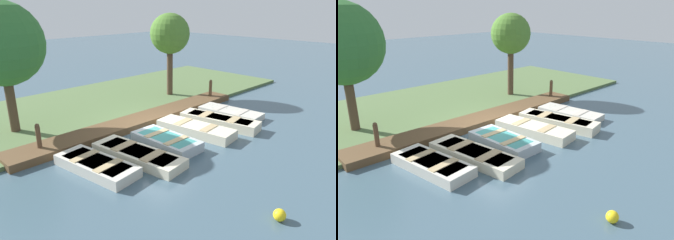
{
  "view_description": "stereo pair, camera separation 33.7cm",
  "coord_description": "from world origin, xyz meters",
  "views": [
    {
      "loc": [
        9.49,
        -9.05,
        5.14
      ],
      "look_at": [
        0.59,
        -0.06,
        0.65
      ],
      "focal_mm": 35.0,
      "sensor_mm": 36.0,
      "label": 1
    },
    {
      "loc": [
        9.73,
        -8.81,
        5.14
      ],
      "look_at": [
        0.59,
        -0.06,
        0.65
      ],
      "focal_mm": 35.0,
      "sensor_mm": 36.0,
      "label": 2
    }
  ],
  "objects": [
    {
      "name": "mooring_post_near",
      "position": [
        -1.31,
        -4.67,
        0.61
      ],
      "size": [
        0.17,
        0.17,
        1.2
      ],
      "color": "brown",
      "rests_on": "ground_plane"
    },
    {
      "name": "rowboat_1",
      "position": [
        1.47,
        -2.44,
        0.18
      ],
      "size": [
        3.66,
        1.57,
        0.36
      ],
      "rotation": [
        0.0,
        0.0,
        0.13
      ],
      "color": "beige",
      "rests_on": "ground_plane"
    },
    {
      "name": "rowboat_2",
      "position": [
        1.34,
        -0.93,
        0.2
      ],
      "size": [
        2.75,
        1.28,
        0.4
      ],
      "rotation": [
        0.0,
        0.0,
        0.01
      ],
      "color": "#B2BCC1",
      "rests_on": "ground_plane"
    },
    {
      "name": "park_tree_far_left",
      "position": [
        -3.97,
        -4.49,
        3.69
      ],
      "size": [
        3.25,
        3.25,
        5.34
      ],
      "color": "#4C3828",
      "rests_on": "ground_plane"
    },
    {
      "name": "buoy",
      "position": [
        6.61,
        -2.17,
        0.16
      ],
      "size": [
        0.32,
        0.32,
        0.32
      ],
      "color": "yellow",
      "rests_on": "ground_plane"
    },
    {
      "name": "rowboat_0",
      "position": [
        1.13,
        -3.91,
        0.19
      ],
      "size": [
        3.11,
        1.55,
        0.38
      ],
      "rotation": [
        0.0,
        0.0,
        0.14
      ],
      "color": "beige",
      "rests_on": "ground_plane"
    },
    {
      "name": "mooring_post_far",
      "position": [
        -1.31,
        5.21,
        0.61
      ],
      "size": [
        0.17,
        0.17,
        1.2
      ],
      "color": "brown",
      "rests_on": "ground_plane"
    },
    {
      "name": "rowboat_4",
      "position": [
        1.45,
        2.31,
        0.22
      ],
      "size": [
        3.67,
        1.61,
        0.44
      ],
      "rotation": [
        0.0,
        0.0,
        0.19
      ],
      "color": "beige",
      "rests_on": "ground_plane"
    },
    {
      "name": "shore_bank",
      "position": [
        -5.0,
        0.0,
        0.08
      ],
      "size": [
        8.0,
        24.0,
        0.16
      ],
      "color": "#567042",
      "rests_on": "ground_plane"
    },
    {
      "name": "park_tree_left",
      "position": [
        -3.51,
        4.22,
        3.54
      ],
      "size": [
        2.2,
        2.2,
        4.71
      ],
      "color": "#4C3828",
      "rests_on": "ground_plane"
    },
    {
      "name": "rowboat_3",
      "position": [
        1.32,
        0.83,
        0.21
      ],
      "size": [
        3.46,
        1.49,
        0.42
      ],
      "rotation": [
        0.0,
        0.0,
        0.13
      ],
      "color": "beige",
      "rests_on": "ground_plane"
    },
    {
      "name": "rowboat_5",
      "position": [
        1.02,
        3.82,
        0.16
      ],
      "size": [
        3.13,
        1.41,
        0.33
      ],
      "rotation": [
        0.0,
        0.0,
        0.1
      ],
      "color": "beige",
      "rests_on": "ground_plane"
    },
    {
      "name": "ground_plane",
      "position": [
        0.0,
        0.0,
        0.0
      ],
      "size": [
        80.0,
        80.0,
        0.0
      ],
      "primitive_type": "plane",
      "color": "#425B6B"
    },
    {
      "name": "dock_walkway",
      "position": [
        -1.27,
        0.0,
        0.15
      ],
      "size": [
        1.32,
        12.08,
        0.29
      ],
      "color": "brown",
      "rests_on": "ground_plane"
    }
  ]
}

